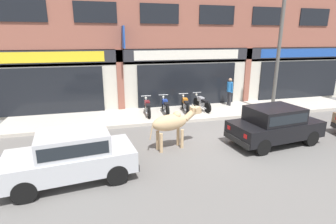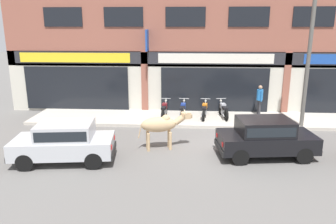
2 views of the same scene
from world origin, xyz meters
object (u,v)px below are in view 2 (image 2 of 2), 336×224
(motorcycle_3, at_px, (223,110))
(utility_pole, at_px, (308,63))
(cow, at_px, (161,125))
(car_0, at_px, (265,136))
(pedestrian, at_px, (260,97))
(motorcycle_1, at_px, (183,110))
(motorcycle_0, at_px, (164,110))
(car_1, at_px, (64,140))
(motorcycle_2, at_px, (205,110))

(motorcycle_3, bearing_deg, utility_pole, -19.19)
(cow, relative_size, car_0, 0.57)
(cow, height_order, car_0, cow)
(cow, bearing_deg, pedestrian, 45.10)
(cow, xyz_separation_m, motorcycle_1, (0.78, 4.14, -0.47))
(motorcycle_3, bearing_deg, motorcycle_1, -176.74)
(car_0, relative_size, motorcycle_0, 2.06)
(motorcycle_3, bearing_deg, pedestrian, 15.78)
(car_1, xyz_separation_m, motorcycle_3, (6.22, 5.70, -0.28))
(car_1, bearing_deg, motorcycle_0, 60.21)
(utility_pole, bearing_deg, car_0, -125.28)
(motorcycle_0, height_order, motorcycle_1, same)
(cow, bearing_deg, motorcycle_1, 79.35)
(cow, height_order, utility_pole, utility_pole)
(cow, distance_m, motorcycle_3, 5.15)
(motorcycle_2, bearing_deg, utility_pole, -14.16)
(utility_pole, bearing_deg, car_1, -155.47)
(car_1, height_order, motorcycle_3, car_1)
(motorcycle_0, bearing_deg, motorcycle_2, 1.90)
(motorcycle_1, bearing_deg, car_0, -56.04)
(pedestrian, bearing_deg, cow, -134.90)
(motorcycle_2, distance_m, motorcycle_3, 0.98)
(car_0, distance_m, motorcycle_2, 5.11)
(motorcycle_0, xyz_separation_m, motorcycle_2, (2.07, 0.07, 0.00))
(motorcycle_2, bearing_deg, pedestrian, 12.43)
(motorcycle_1, distance_m, motorcycle_2, 1.11)
(car_0, bearing_deg, motorcycle_0, 131.59)
(pedestrian, bearing_deg, car_1, -142.48)
(motorcycle_0, bearing_deg, car_1, -119.79)
(car_0, height_order, car_1, same)
(motorcycle_0, height_order, motorcycle_3, same)
(car_0, xyz_separation_m, motorcycle_2, (-2.03, 4.69, -0.28))
(cow, bearing_deg, motorcycle_2, 65.56)
(pedestrian, relative_size, utility_pole, 0.27)
(motorcycle_1, xyz_separation_m, utility_pole, (5.65, -1.12, 2.60))
(motorcycle_1, bearing_deg, pedestrian, 9.37)
(car_0, xyz_separation_m, motorcycle_1, (-3.14, 4.66, -0.28))
(car_1, xyz_separation_m, pedestrian, (8.13, 6.24, 0.32))
(motorcycle_0, relative_size, motorcycle_2, 1.00)
(car_0, distance_m, motorcycle_1, 5.63)
(cow, relative_size, pedestrian, 1.32)
(pedestrian, bearing_deg, motorcycle_1, -170.63)
(car_1, relative_size, motorcycle_2, 2.07)
(car_1, height_order, pedestrian, pedestrian)
(motorcycle_2, bearing_deg, motorcycle_3, 5.59)
(car_1, height_order, motorcycle_0, car_1)
(motorcycle_0, relative_size, motorcycle_3, 1.00)
(motorcycle_1, xyz_separation_m, motorcycle_3, (2.09, 0.12, 0.00))
(motorcycle_0, relative_size, pedestrian, 1.13)
(car_0, distance_m, motorcycle_3, 4.91)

